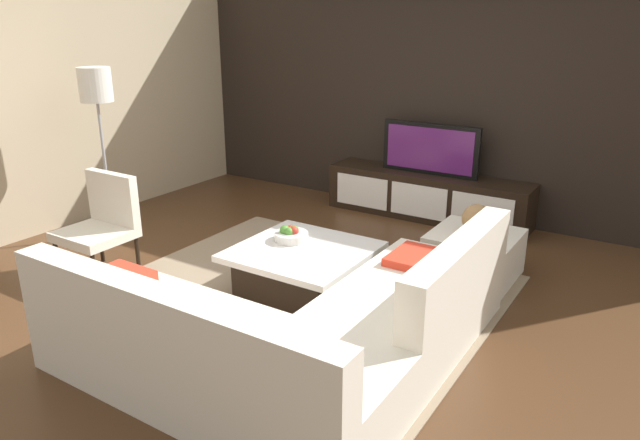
{
  "coord_description": "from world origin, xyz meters",
  "views": [
    {
      "loc": [
        2.35,
        -3.48,
        2.13
      ],
      "look_at": [
        -0.16,
        0.44,
        0.51
      ],
      "focal_mm": 33.03,
      "sensor_mm": 36.0,
      "label": 1
    }
  ],
  "objects_px": {
    "television": "(430,149)",
    "coffee_table": "(303,269)",
    "sectional_couch": "(298,332)",
    "decorative_ball": "(477,219)",
    "media_console": "(427,196)",
    "fruit_bowl": "(291,235)",
    "accent_chair_near": "(103,219)",
    "ottoman": "(474,255)",
    "floor_lamp": "(97,97)"
  },
  "relations": [
    {
      "from": "television",
      "to": "accent_chair_near",
      "type": "height_order",
      "value": "television"
    },
    {
      "from": "coffee_table",
      "to": "decorative_ball",
      "type": "height_order",
      "value": "decorative_ball"
    },
    {
      "from": "ottoman",
      "to": "fruit_bowl",
      "type": "xyz_separation_m",
      "value": [
        -1.24,
        -0.93,
        0.23
      ]
    },
    {
      "from": "television",
      "to": "decorative_ball",
      "type": "relative_size",
      "value": 4.32
    },
    {
      "from": "ottoman",
      "to": "decorative_ball",
      "type": "distance_m",
      "value": 0.33
    },
    {
      "from": "media_console",
      "to": "accent_chair_near",
      "type": "height_order",
      "value": "accent_chair_near"
    },
    {
      "from": "sectional_couch",
      "to": "coffee_table",
      "type": "xyz_separation_m",
      "value": [
        -0.61,
        0.94,
        -0.07
      ]
    },
    {
      "from": "media_console",
      "to": "coffee_table",
      "type": "distance_m",
      "value": 2.3
    },
    {
      "from": "sectional_couch",
      "to": "decorative_ball",
      "type": "height_order",
      "value": "sectional_couch"
    },
    {
      "from": "media_console",
      "to": "sectional_couch",
      "type": "relative_size",
      "value": 0.94
    },
    {
      "from": "fruit_bowl",
      "to": "decorative_ball",
      "type": "height_order",
      "value": "decorative_ball"
    },
    {
      "from": "floor_lamp",
      "to": "ottoman",
      "type": "relative_size",
      "value": 2.4
    },
    {
      "from": "media_console",
      "to": "fruit_bowl",
      "type": "height_order",
      "value": "fruit_bowl"
    },
    {
      "from": "television",
      "to": "fruit_bowl",
      "type": "bearing_deg",
      "value": -97.32
    },
    {
      "from": "television",
      "to": "ottoman",
      "type": "distance_m",
      "value": 1.69
    },
    {
      "from": "television",
      "to": "coffee_table",
      "type": "xyz_separation_m",
      "value": [
        -0.1,
        -2.3,
        -0.57
      ]
    },
    {
      "from": "accent_chair_near",
      "to": "sectional_couch",
      "type": "bearing_deg",
      "value": -2.49
    },
    {
      "from": "sectional_couch",
      "to": "coffee_table",
      "type": "bearing_deg",
      "value": 122.72
    },
    {
      "from": "ottoman",
      "to": "coffee_table",
      "type": "bearing_deg",
      "value": -135.76
    },
    {
      "from": "floor_lamp",
      "to": "ottoman",
      "type": "height_order",
      "value": "floor_lamp"
    },
    {
      "from": "sectional_couch",
      "to": "ottoman",
      "type": "relative_size",
      "value": 3.42
    },
    {
      "from": "media_console",
      "to": "decorative_ball",
      "type": "xyz_separation_m",
      "value": [
        0.96,
        -1.26,
        0.28
      ]
    },
    {
      "from": "media_console",
      "to": "coffee_table",
      "type": "xyz_separation_m",
      "value": [
        -0.1,
        -2.3,
        -0.05
      ]
    },
    {
      "from": "media_console",
      "to": "accent_chair_near",
      "type": "bearing_deg",
      "value": -121.44
    },
    {
      "from": "media_console",
      "to": "floor_lamp",
      "type": "height_order",
      "value": "floor_lamp"
    },
    {
      "from": "sectional_couch",
      "to": "ottoman",
      "type": "height_order",
      "value": "sectional_couch"
    },
    {
      "from": "coffee_table",
      "to": "accent_chair_near",
      "type": "relative_size",
      "value": 1.17
    },
    {
      "from": "media_console",
      "to": "ottoman",
      "type": "height_order",
      "value": "media_console"
    },
    {
      "from": "sectional_couch",
      "to": "decorative_ball",
      "type": "distance_m",
      "value": 2.04
    },
    {
      "from": "media_console",
      "to": "television",
      "type": "height_order",
      "value": "television"
    },
    {
      "from": "coffee_table",
      "to": "floor_lamp",
      "type": "bearing_deg",
      "value": 179.22
    },
    {
      "from": "media_console",
      "to": "coffee_table",
      "type": "bearing_deg",
      "value": -92.49
    },
    {
      "from": "media_console",
      "to": "sectional_couch",
      "type": "height_order",
      "value": "sectional_couch"
    },
    {
      "from": "fruit_bowl",
      "to": "decorative_ball",
      "type": "distance_m",
      "value": 1.56
    },
    {
      "from": "media_console",
      "to": "coffee_table",
      "type": "height_order",
      "value": "media_console"
    },
    {
      "from": "sectional_couch",
      "to": "coffee_table",
      "type": "height_order",
      "value": "sectional_couch"
    },
    {
      "from": "television",
      "to": "accent_chair_near",
      "type": "relative_size",
      "value": 1.25
    },
    {
      "from": "sectional_couch",
      "to": "floor_lamp",
      "type": "bearing_deg",
      "value": 161.86
    },
    {
      "from": "sectional_couch",
      "to": "fruit_bowl",
      "type": "height_order",
      "value": "sectional_couch"
    },
    {
      "from": "media_console",
      "to": "fruit_bowl",
      "type": "relative_size",
      "value": 8.05
    },
    {
      "from": "ottoman",
      "to": "decorative_ball",
      "type": "height_order",
      "value": "decorative_ball"
    },
    {
      "from": "television",
      "to": "sectional_couch",
      "type": "height_order",
      "value": "television"
    },
    {
      "from": "sectional_couch",
      "to": "fruit_bowl",
      "type": "relative_size",
      "value": 8.56
    },
    {
      "from": "coffee_table",
      "to": "decorative_ball",
      "type": "bearing_deg",
      "value": 44.24
    },
    {
      "from": "sectional_couch",
      "to": "decorative_ball",
      "type": "bearing_deg",
      "value": 77.05
    },
    {
      "from": "media_console",
      "to": "television",
      "type": "xyz_separation_m",
      "value": [
        -0.0,
        0.0,
        0.53
      ]
    },
    {
      "from": "television",
      "to": "sectional_couch",
      "type": "bearing_deg",
      "value": -81.13
    },
    {
      "from": "fruit_bowl",
      "to": "floor_lamp",
      "type": "bearing_deg",
      "value": -178.28
    },
    {
      "from": "sectional_couch",
      "to": "fruit_bowl",
      "type": "xyz_separation_m",
      "value": [
        -0.79,
        1.04,
        0.16
      ]
    },
    {
      "from": "television",
      "to": "fruit_bowl",
      "type": "distance_m",
      "value": 2.24
    }
  ]
}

